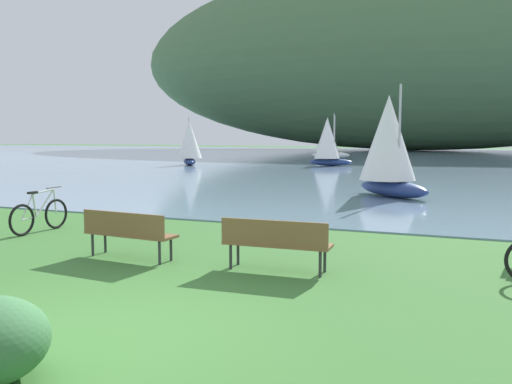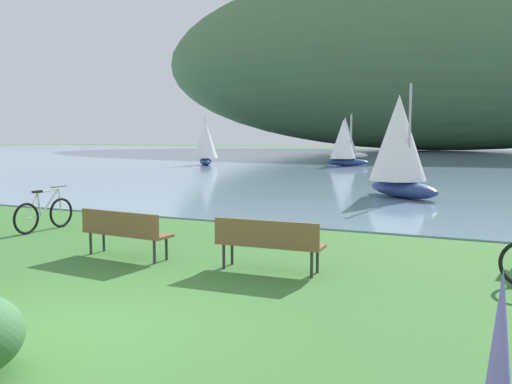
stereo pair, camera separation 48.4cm
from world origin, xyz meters
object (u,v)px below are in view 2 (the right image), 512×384
Objects in this scene: bicycle_beside_path at (44,214)px; sailboat_nearest_to_shore at (344,142)px; sailboat_far_off at (345,137)px; sailboat_toward_hillside at (399,145)px; park_bench_further_along at (268,241)px; park_bench_near_camera at (124,230)px; sailboat_mid_bay at (206,142)px.

sailboat_nearest_to_shore reaches higher than bicycle_beside_path.
sailboat_toward_hillside is at bearing -71.55° from sailboat_far_off.
bicycle_beside_path reaches higher than park_bench_further_along.
park_bench_further_along is at bearing -76.98° from sailboat_nearest_to_shore.
sailboat_far_off is (-7.26, 42.12, 1.52)m from park_bench_near_camera.
sailboat_toward_hillside is (0.08, 11.61, 1.38)m from park_bench_further_along.
park_bench_near_camera and park_bench_further_along have the same top height.
sailboat_nearest_to_shore reaches higher than park_bench_further_along.
bicycle_beside_path is 0.50× the size of sailboat_mid_bay.
bicycle_beside_path reaches higher than park_bench_near_camera.
park_bench_near_camera is 12.19m from sailboat_toward_hillside.
park_bench_near_camera is 0.51× the size of sailboat_nearest_to_shore.
park_bench_further_along is 0.51× the size of sailboat_nearest_to_shore.
sailboat_toward_hillside is 31.99m from sailboat_far_off.
park_bench_near_camera is at bearing -103.70° from sailboat_toward_hillside.
park_bench_near_camera is 1.01× the size of park_bench_further_along.
sailboat_far_off is (6.36, 15.29, 0.34)m from sailboat_mid_bay.
bicycle_beside_path is 0.42× the size of sailboat_far_off.
bicycle_beside_path is 27.26m from sailboat_mid_bay.
park_bench_further_along is 0.46× the size of sailboat_toward_hillside.
sailboat_toward_hillside is at bearing -68.97° from sailboat_nearest_to_shore.
sailboat_mid_bay is (-16.40, 26.67, 1.18)m from park_bench_further_along.
park_bench_further_along is 30.46m from sailboat_nearest_to_shore.
sailboat_far_off is at bearing 103.46° from park_bench_further_along.
sailboat_mid_bay is 22.32m from sailboat_toward_hillside.
bicycle_beside_path is at bearing 156.46° from park_bench_near_camera.
park_bench_near_camera is at bearing -63.09° from sailboat_mid_bay.
bicycle_beside_path is at bearing -84.74° from sailboat_far_off.
park_bench_near_camera is 2.79m from park_bench_further_along.
park_bench_near_camera is 42.76m from sailboat_far_off.
park_bench_near_camera is at bearing -80.23° from sailboat_far_off.
sailboat_far_off is at bearing 108.45° from sailboat_toward_hillside.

